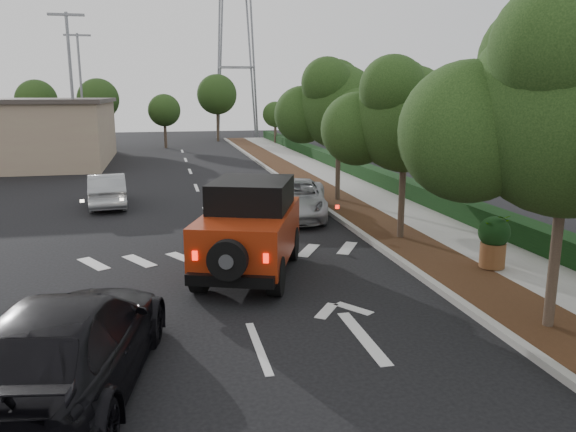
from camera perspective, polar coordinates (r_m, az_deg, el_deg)
name	(u,v)px	position (r m, az deg, el deg)	size (l,w,h in m)	color
ground	(259,347)	(10.47, -3.01, -13.19)	(120.00, 120.00, 0.00)	black
curb	(321,206)	(22.62, 3.38, 1.04)	(0.20, 70.00, 0.15)	#9E9B93
planting_strip	(345,205)	(22.92, 5.78, 1.11)	(1.80, 70.00, 0.12)	black
sidewalk	(388,203)	(23.58, 10.17, 1.30)	(2.00, 70.00, 0.12)	gray
hedge	(420,194)	(24.09, 13.28, 2.21)	(0.80, 70.00, 0.80)	black
transmission_tower	(237,138)	(57.99, -5.16, 7.87)	(7.00, 4.00, 28.00)	slate
street_tree_near	(547,331)	(12.21, 24.82, -10.52)	(3.80, 3.80, 5.92)	black
street_tree_mid	(400,240)	(17.93, 11.30, -2.45)	(3.20, 3.20, 5.32)	black
street_tree_far	(337,202)	(23.86, 5.02, 1.43)	(3.40, 3.40, 5.62)	black
light_pole_a	(79,170)	(35.95, -20.51, 4.38)	(2.00, 0.22, 9.00)	slate
light_pole_b	(86,151)	(47.90, -19.83, 6.25)	(2.00, 0.22, 9.00)	slate
red_jeep	(251,226)	(14.28, -3.77, -1.03)	(3.39, 4.86, 2.38)	black
silver_suv_ahead	(295,199)	(20.81, 0.76, 1.76)	(2.26, 4.90, 1.36)	#A1A3A8
black_suv_oncoming	(68,345)	(9.30, -21.48, -12.12)	(2.23, 5.47, 1.59)	black
silver_sedan_oncoming	(107,190)	(23.96, -17.88, 2.54)	(1.41, 4.05, 1.33)	#979A9E
parked_suv	(9,158)	(37.14, -26.50, 5.26)	(1.76, 4.38, 1.49)	#9E9FA5
terracotta_planter	(494,237)	(15.21, 20.18, -1.98)	(0.80, 0.80, 1.40)	brown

